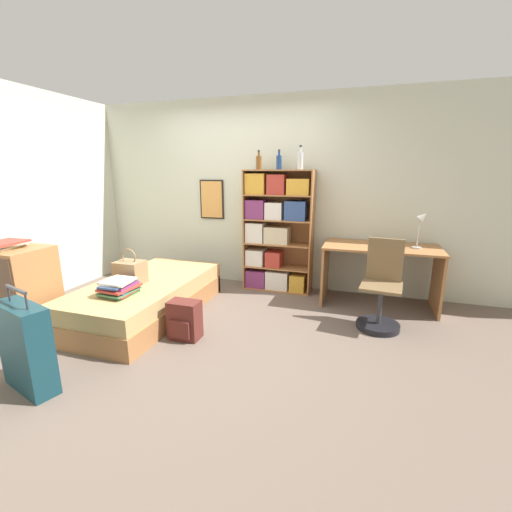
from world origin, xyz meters
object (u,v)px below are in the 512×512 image
Objects in this scene: bottle_clear at (300,160)px; desk_chair at (380,299)px; handbag at (130,272)px; backpack at (184,320)px; dresser at (17,291)px; magazine_pile_on_dresser at (4,245)px; suitcase at (26,347)px; bottle_green at (259,162)px; desk at (380,263)px; bookcase at (274,232)px; bed at (146,297)px; bottle_brown at (279,162)px; desk_lamp at (422,223)px; book_stack_on_bed at (119,287)px.

bottle_clear reaches higher than desk_chair.
backpack is at bearing -18.72° from handbag.
dresser is 2.47× the size of magazine_pile_on_dresser.
bottle_green is at bearing 70.73° from suitcase.
bottle_green is 2.00m from desk.
bookcase is 0.94m from bottle_green.
bed is 7.91× the size of bottle_green.
dresser is 3.54× the size of bottle_brown.
bottle_brown is 0.30m from bottle_clear.
bottle_green is at bearing 52.68° from bed.
suitcase is (0.00, -1.48, 0.14)m from bed.
bottle_clear is (0.55, 0.01, 0.02)m from bottle_green.
backpack is at bearing 14.43° from magazine_pile_on_dresser.
bottle_brown is 0.57× the size of desk_lamp.
desk_lamp is at bearing 58.20° from desk_chair.
suitcase is 3.37m from bottle_brown.
bottle_clear is 2.42m from backpack.
bottle_green reaches higher than desk.
magazine_pile_on_dresser is at bearing -138.91° from bed.
desk is at bearing 45.61° from suitcase.
desk_chair reaches higher than dresser.
backpack is (-1.83, -1.52, -0.34)m from desk.
dresser is at bearing -139.63° from bed.
desk_lamp reaches higher than bed.
handbag is 1.35× the size of bottle_clear.
handbag is at bearing 109.51° from book_stack_on_bed.
desk_lamp is at bearing -4.40° from bottle_green.
book_stack_on_bed is 1.02m from dresser.
dresser is 0.48m from magazine_pile_on_dresser.
bottle_clear is 0.32× the size of desk_chair.
bottle_green is 0.64× the size of backpack.
bottle_green is at bearing 174.93° from desk.
desk_chair is at bearing -26.61° from bottle_green.
handbag is at bearing 161.28° from backpack.
handbag is at bearing -131.97° from bottle_brown.
desk_chair is 2.43× the size of backpack.
bed is at bearing 150.88° from backpack.
magazine_pile_on_dresser is 0.94× the size of backpack.
bottle_brown is at bearing 47.57° from bed.
desk is at bearing 178.22° from desk_lamp.
suitcase is 3.44m from bottle_clear.
handbag is 2.73m from desk_chair.
suitcase reaches higher than handbag.
bed is at bearing -156.25° from desk.
magazine_pile_on_dresser is 0.39× the size of desk_chair.
bottle_clear is at bearing 40.15° from bed.
desk_lamp is 1.06m from desk_chair.
dresser is at bearing -160.15° from desk_chair.
suitcase is 3.65m from desk.
desk_lamp is at bearing 41.23° from suitcase.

